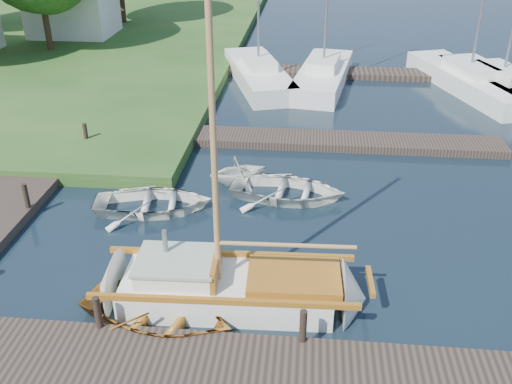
# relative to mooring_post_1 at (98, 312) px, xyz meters

# --- Properties ---
(ground) EXTENTS (160.00, 160.00, 0.00)m
(ground) POSITION_rel_mooring_post_1_xyz_m (3.00, 5.00, -0.70)
(ground) COLOR black
(ground) RESTS_ON ground
(near_dock) EXTENTS (18.00, 2.20, 0.30)m
(near_dock) POSITION_rel_mooring_post_1_xyz_m (3.00, -1.00, -0.55)
(near_dock) COLOR black
(near_dock) RESTS_ON ground
(left_dock) EXTENTS (2.20, 18.00, 0.30)m
(left_dock) POSITION_rel_mooring_post_1_xyz_m (-5.00, 7.00, -0.55)
(left_dock) COLOR black
(left_dock) RESTS_ON ground
(far_dock) EXTENTS (14.00, 1.60, 0.30)m
(far_dock) POSITION_rel_mooring_post_1_xyz_m (5.00, 11.50, -0.55)
(far_dock) COLOR black
(far_dock) RESTS_ON ground
(pontoon) EXTENTS (30.00, 1.60, 0.30)m
(pontoon) POSITION_rel_mooring_post_1_xyz_m (13.00, 21.00, -0.55)
(pontoon) COLOR black
(pontoon) RESTS_ON ground
(mooring_post_1) EXTENTS (0.16, 0.16, 0.80)m
(mooring_post_1) POSITION_rel_mooring_post_1_xyz_m (0.00, 0.00, 0.00)
(mooring_post_1) COLOR black
(mooring_post_1) RESTS_ON near_dock
(mooring_post_2) EXTENTS (0.16, 0.16, 0.80)m
(mooring_post_2) POSITION_rel_mooring_post_1_xyz_m (4.50, 0.00, 0.00)
(mooring_post_2) COLOR black
(mooring_post_2) RESTS_ON near_dock
(mooring_post_4) EXTENTS (0.16, 0.16, 0.80)m
(mooring_post_4) POSITION_rel_mooring_post_1_xyz_m (-4.00, 5.00, 0.00)
(mooring_post_4) COLOR black
(mooring_post_4) RESTS_ON left_dock
(mooring_post_5) EXTENTS (0.16, 0.16, 0.80)m
(mooring_post_5) POSITION_rel_mooring_post_1_xyz_m (-4.00, 10.00, 0.00)
(mooring_post_5) COLOR black
(mooring_post_5) RESTS_ON left_dock
(sailboat) EXTENTS (7.22, 2.22, 9.83)m
(sailboat) POSITION_rel_mooring_post_1_xyz_m (2.81, 1.55, -0.36)
(sailboat) COLOR white
(sailboat) RESTS_ON ground
(dinghy) EXTENTS (4.28, 3.55, 0.77)m
(dinghy) POSITION_rel_mooring_post_1_xyz_m (1.15, 0.63, -0.32)
(dinghy) COLOR brown
(dinghy) RESTS_ON ground
(tender_a) EXTENTS (3.97, 3.08, 0.75)m
(tender_a) POSITION_rel_mooring_post_1_xyz_m (-0.30, 5.71, -0.32)
(tender_a) COLOR white
(tender_a) RESTS_ON ground
(tender_b) EXTENTS (2.56, 2.42, 1.06)m
(tender_b) POSITION_rel_mooring_post_1_xyz_m (2.12, 7.90, -0.17)
(tender_b) COLOR white
(tender_b) RESTS_ON ground
(tender_c) EXTENTS (4.00, 3.07, 0.77)m
(tender_c) POSITION_rel_mooring_post_1_xyz_m (3.83, 6.94, -0.31)
(tender_c) COLOR white
(tender_c) RESTS_ON ground
(marina_boat_0) EXTENTS (4.52, 8.26, 11.59)m
(marina_boat_0) POSITION_rel_mooring_post_1_xyz_m (1.73, 19.16, -0.12)
(marina_boat_0) COLOR white
(marina_boat_0) RESTS_ON ground
(marina_boat_1) EXTENTS (3.34, 7.97, 10.38)m
(marina_boat_1) POSITION_rel_mooring_post_1_xyz_m (5.03, 19.21, -0.13)
(marina_boat_1) COLOR white
(marina_boat_1) RESTS_ON ground
(marina_boat_3) EXTENTS (5.01, 9.17, 11.12)m
(marina_boat_3) POSITION_rel_mooring_post_1_xyz_m (12.23, 19.03, -0.13)
(marina_boat_3) COLOR white
(marina_boat_3) RESTS_ON ground
(marina_boat_4) EXTENTS (4.71, 9.17, 11.20)m
(marina_boat_4) POSITION_rel_mooring_post_1_xyz_m (13.60, 18.36, -0.13)
(marina_boat_4) COLOR white
(marina_boat_4) RESTS_ON ground
(house_c) EXTENTS (5.25, 4.00, 5.28)m
(house_c) POSITION_rel_mooring_post_1_xyz_m (-11.00, 27.00, 1.88)
(house_c) COLOR white
(house_c) RESTS_ON shore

